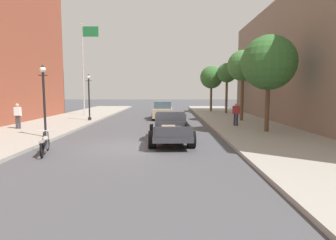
{
  "coord_description": "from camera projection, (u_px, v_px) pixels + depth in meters",
  "views": [
    {
      "loc": [
        1.65,
        -12.97,
        2.65
      ],
      "look_at": [
        1.51,
        2.66,
        1.0
      ],
      "focal_mm": 30.15,
      "sensor_mm": 36.0,
      "label": 1
    }
  ],
  "objects": [
    {
      "name": "ground_plane",
      "position": [
        135.0,
        147.0,
        13.19
      ],
      "size": [
        140.0,
        140.0,
        0.0
      ],
      "primitive_type": "plane",
      "color": "#47474C"
    },
    {
      "name": "sidewalk_right",
      "position": [
        291.0,
        146.0,
        13.11
      ],
      "size": [
        5.5,
        64.0,
        0.15
      ],
      "primitive_type": "cube",
      "color": "#9E998E",
      "rests_on": "ground"
    },
    {
      "name": "hotrod_truck_gunmetal",
      "position": [
        170.0,
        127.0,
        14.49
      ],
      "size": [
        2.35,
        5.0,
        1.58
      ],
      "color": "#333338",
      "rests_on": "ground"
    },
    {
      "name": "motorcycle_parked",
      "position": [
        45.0,
        144.0,
        11.7
      ],
      "size": [
        0.78,
        2.06,
        0.93
      ],
      "color": "black",
      "rests_on": "ground"
    },
    {
      "name": "car_background_tan",
      "position": [
        163.0,
        111.0,
        26.19
      ],
      "size": [
        1.88,
        4.3,
        1.65
      ],
      "color": "tan",
      "rests_on": "ground"
    },
    {
      "name": "pedestrian_sidewalk_left",
      "position": [
        18.0,
        114.0,
        18.39
      ],
      "size": [
        0.53,
        0.22,
        1.65
      ],
      "color": "#333338",
      "rests_on": "sidewalk_left"
    },
    {
      "name": "pedestrian_sidewalk_right",
      "position": [
        236.0,
        112.0,
        20.02
      ],
      "size": [
        0.53,
        0.22,
        1.65
      ],
      "color": "#232847",
      "rests_on": "sidewalk_right"
    },
    {
      "name": "street_lamp_near",
      "position": [
        44.0,
        95.0,
        15.04
      ],
      "size": [
        0.5,
        0.32,
        3.85
      ],
      "color": "black",
      "rests_on": "sidewalk_left"
    },
    {
      "name": "street_lamp_far",
      "position": [
        89.0,
        94.0,
        23.5
      ],
      "size": [
        0.5,
        0.32,
        3.85
      ],
      "color": "black",
      "rests_on": "sidewalk_left"
    },
    {
      "name": "flagpole",
      "position": [
        85.0,
        59.0,
        28.46
      ],
      "size": [
        1.74,
        0.16,
        9.16
      ],
      "color": "#B2B2B7",
      "rests_on": "sidewalk_left"
    },
    {
      "name": "street_tree_nearest",
      "position": [
        269.0,
        63.0,
        16.81
      ],
      "size": [
        3.26,
        3.26,
        5.78
      ],
      "color": "brown",
      "rests_on": "sidewalk_right"
    },
    {
      "name": "street_tree_second",
      "position": [
        243.0,
        66.0,
        23.17
      ],
      "size": [
        2.54,
        2.54,
        5.8
      ],
      "color": "brown",
      "rests_on": "sidewalk_right"
    },
    {
      "name": "street_tree_third",
      "position": [
        227.0,
        73.0,
        30.78
      ],
      "size": [
        2.13,
        2.13,
        5.47
      ],
      "color": "brown",
      "rests_on": "sidewalk_right"
    },
    {
      "name": "street_tree_farthest",
      "position": [
        211.0,
        77.0,
        33.5
      ],
      "size": [
        2.67,
        2.67,
        5.38
      ],
      "color": "brown",
      "rests_on": "sidewalk_right"
    }
  ]
}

